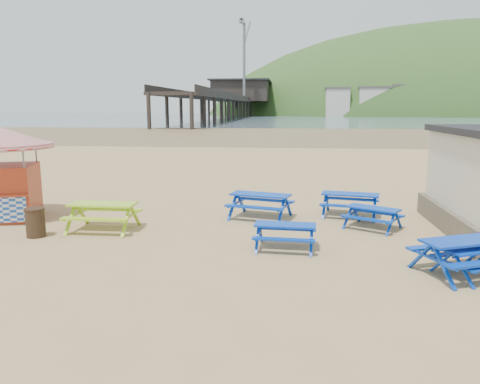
# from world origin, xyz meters

# --- Properties ---
(ground) EXTENTS (400.00, 400.00, 0.00)m
(ground) POSITION_xyz_m (0.00, 0.00, 0.00)
(ground) COLOR tan
(ground) RESTS_ON ground
(wet_sand) EXTENTS (400.00, 400.00, 0.00)m
(wet_sand) POSITION_xyz_m (0.00, 55.00, 0.00)
(wet_sand) COLOR brown
(wet_sand) RESTS_ON ground
(sea) EXTENTS (400.00, 400.00, 0.00)m
(sea) POSITION_xyz_m (0.00, 170.00, 0.01)
(sea) COLOR #4C606D
(sea) RESTS_ON ground
(picnic_table_blue_a) EXTENTS (2.35, 2.08, 0.84)m
(picnic_table_blue_a) POSITION_xyz_m (1.21, 2.12, 0.42)
(picnic_table_blue_a) COLOR #0627B7
(picnic_table_blue_a) RESTS_ON ground
(picnic_table_blue_b) EXTENTS (2.03, 1.93, 0.67)m
(picnic_table_blue_b) POSITION_xyz_m (4.77, 1.08, 0.34)
(picnic_table_blue_b) COLOR #0627B7
(picnic_table_blue_b) RESTS_ON ground
(picnic_table_blue_c) EXTENTS (2.18, 1.89, 0.80)m
(picnic_table_blue_c) POSITION_xyz_m (4.28, 2.71, 0.40)
(picnic_table_blue_c) COLOR #0627B7
(picnic_table_blue_c) RESTS_ON ground
(picnic_table_blue_d) EXTENTS (1.70, 1.41, 0.68)m
(picnic_table_blue_d) POSITION_xyz_m (2.08, -1.33, 0.34)
(picnic_table_blue_d) COLOR #0627B7
(picnic_table_blue_d) RESTS_ON ground
(picnic_table_blue_e) EXTENTS (2.40, 2.19, 0.82)m
(picnic_table_blue_e) POSITION_xyz_m (6.10, -2.88, 0.41)
(picnic_table_blue_e) COLOR #0627B7
(picnic_table_blue_e) RESTS_ON ground
(picnic_table_blue_f) EXTENTS (1.96, 1.84, 0.65)m
(picnic_table_blue_f) POSITION_xyz_m (6.34, -2.94, 0.33)
(picnic_table_blue_f) COLOR #0627B7
(picnic_table_blue_f) RESTS_ON ground
(picnic_table_yellow) EXTENTS (2.01, 1.63, 0.84)m
(picnic_table_yellow) POSITION_xyz_m (-3.50, 0.02, 0.42)
(picnic_table_yellow) COLOR #93C516
(picnic_table_yellow) RESTS_ON ground
(ice_cream_kiosk) EXTENTS (4.36, 4.36, 3.11)m
(ice_cream_kiosk) POSITION_xyz_m (-7.39, 1.12, 1.96)
(ice_cream_kiosk) COLOR #A43219
(ice_cream_kiosk) RESTS_ON ground
(litter_bin) EXTENTS (0.58, 0.58, 0.85)m
(litter_bin) POSITION_xyz_m (-5.17, -0.92, 0.43)
(litter_bin) COLOR #362017
(litter_bin) RESTS_ON ground
(pier) EXTENTS (24.00, 220.00, 39.29)m
(pier) POSITION_xyz_m (-17.99, 178.23, 5.46)
(pier) COLOR black
(pier) RESTS_ON ground
(headland_town) EXTENTS (264.00, 144.00, 108.00)m
(headland_town) POSITION_xyz_m (90.00, 229.68, -9.91)
(headland_town) COLOR #2D4C1E
(headland_town) RESTS_ON ground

